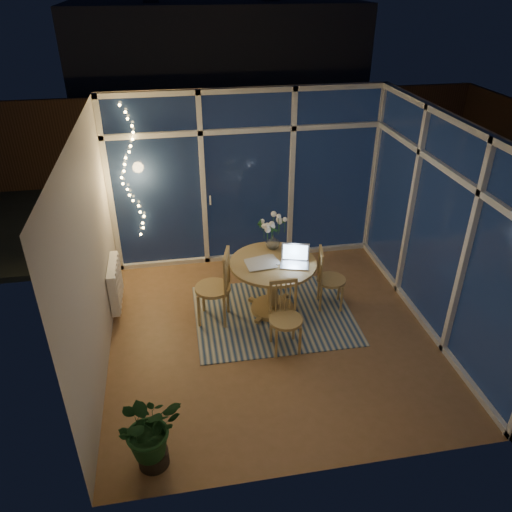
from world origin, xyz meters
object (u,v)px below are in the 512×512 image
chair_left (213,286)px  chair_front (286,318)px  chair_right (331,278)px  laptop (295,256)px  potted_plant (150,435)px  flower_vase (273,241)px  dining_table (273,287)px

chair_left → chair_front: size_ratio=1.14×
chair_left → chair_right: (1.56, 0.03, -0.08)m
laptop → chair_front: bearing=-94.8°
laptop → potted_plant: bearing=-115.4°
flower_vase → chair_right: bearing=-28.0°
chair_front → flower_vase: 1.20m
dining_table → chair_left: (-0.78, -0.06, 0.14)m
laptop → potted_plant: size_ratio=0.46×
chair_right → chair_front: 1.09m
chair_front → flower_vase: size_ratio=4.27×
chair_left → chair_front: 1.06m
dining_table → chair_left: chair_left is taller
chair_front → potted_plant: 2.06m
dining_table → chair_front: (-0.01, -0.78, 0.07)m
potted_plant → chair_left: bearing=69.6°
dining_table → flower_vase: flower_vase is taller
chair_right → flower_vase: (-0.71, 0.38, 0.42)m
dining_table → potted_plant: size_ratio=1.45×
chair_left → potted_plant: size_ratio=1.35×
chair_right → laptop: bearing=111.1°
chair_left → laptop: chair_left is taller
dining_table → chair_right: (0.78, -0.03, 0.06)m
chair_left → potted_plant: 2.22m
dining_table → flower_vase: bearing=79.1°
chair_front → laptop: 0.83m
dining_table → flower_vase: size_ratio=5.24×
chair_front → laptop: bearing=68.2°
chair_front → laptop: (0.26, 0.66, 0.43)m
laptop → flower_vase: 0.50m
chair_right → laptop: (-0.53, -0.09, 0.44)m
laptop → potted_plant: (-1.80, -2.02, -0.50)m
dining_table → laptop: laptop is taller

